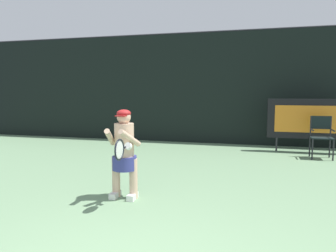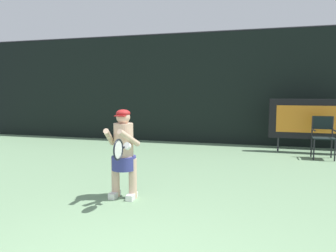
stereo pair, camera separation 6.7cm
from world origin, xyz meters
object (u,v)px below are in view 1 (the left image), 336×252
at_px(tennis_player, 124,151).
at_px(tennis_racket, 120,149).
at_px(umpire_chair, 321,134).
at_px(scoreboard, 309,119).

distance_m(tennis_player, tennis_racket, 0.52).
xyz_separation_m(umpire_chair, tennis_racket, (-3.50, -4.69, 0.26)).
bearing_deg(umpire_chair, scoreboard, 105.62).
bearing_deg(tennis_player, tennis_racket, -73.25).
bearing_deg(umpire_chair, tennis_player, -130.99).
bearing_deg(tennis_racket, umpire_chair, 36.36).
height_order(scoreboard, tennis_player, scoreboard).
relative_size(scoreboard, umpire_chair, 2.04).
height_order(scoreboard, tennis_racket, scoreboard).
distance_m(scoreboard, tennis_player, 6.03).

